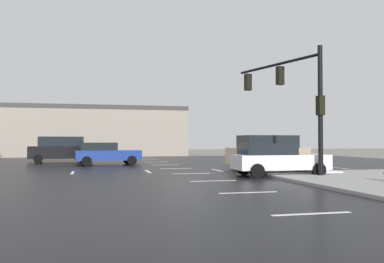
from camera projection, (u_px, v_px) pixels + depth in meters
The scene contains 10 objects.
ground_plane at pixel (183, 171), 23.04m from camera, with size 120.00×120.00×0.00m, color slate.
road_asphalt at pixel (183, 171), 23.04m from camera, with size 44.00×44.00×0.02m, color black.
snow_strip_curbside at pixel (298, 172), 20.32m from camera, with size 4.00×1.60×0.06m, color white.
lane_markings at pixel (210, 172), 21.98m from camera, with size 36.15×36.15×0.01m.
traffic_signal_mast at pixel (294, 91), 20.26m from camera, with size 1.88×5.99×5.98m.
strip_building_background at pixel (88, 132), 47.11m from camera, with size 21.98×8.00×5.61m.
suv_black at pixel (61, 149), 32.01m from camera, with size 4.96×2.50×2.03m.
sedan_white at pixel (277, 159), 19.63m from camera, with size 4.57×2.10×1.58m.
sedan_blue at pixel (105, 153), 28.73m from camera, with size 4.65×2.35×1.58m.
suv_tan at pixel (268, 151), 24.88m from camera, with size 4.97×2.52×2.03m.
Camera 1 is at (-4.90, -22.56, 1.70)m, focal length 38.23 mm.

